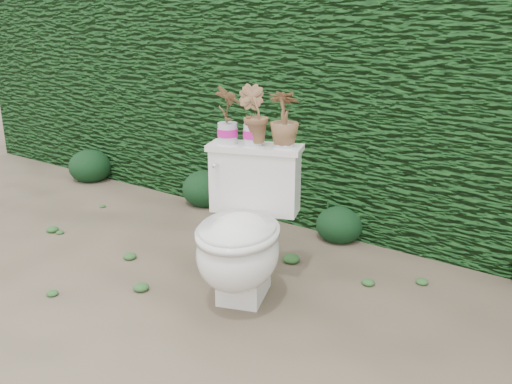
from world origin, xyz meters
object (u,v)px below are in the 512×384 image
Objects in this scene: potted_plant_left at (227,116)px; potted_plant_center at (253,117)px; toilet at (243,235)px; potted_plant_right at (284,120)px.

potted_plant_left is 0.14m from potted_plant_center.
potted_plant_center is at bearing 92.13° from toilet.
toilet is 2.86× the size of potted_plant_right.
potted_plant_left is 0.31m from potted_plant_right.
potted_plant_left reaches higher than toilet.
potted_plant_center is (-0.09, 0.22, 0.57)m from toilet.
potted_plant_left reaches higher than potted_plant_right.
potted_plant_right reaches higher than toilet.
toilet is at bearing 52.58° from potted_plant_right.
potted_plant_right is (0.29, 0.11, -0.01)m from potted_plant_left.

